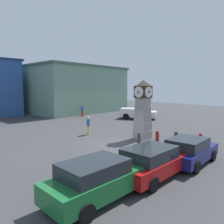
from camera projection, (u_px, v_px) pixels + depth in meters
name	position (u px, v px, depth m)	size (l,w,h in m)	color
ground_plane	(120.00, 145.00, 16.00)	(82.50, 82.50, 0.00)	#38383A
clock_tower	(143.00, 110.00, 17.90)	(1.37, 1.50, 4.81)	gray
bollard_near_tower	(139.00, 138.00, 16.26)	(0.23, 0.23, 0.88)	#333338
bollard_mid_row	(157.00, 138.00, 16.01)	(0.26, 0.26, 1.07)	maroon
bollard_far_row	(176.00, 139.00, 15.72)	(0.28, 0.28, 1.08)	#333338
bollard_end_row	(200.00, 140.00, 15.64)	(0.27, 0.27, 0.96)	maroon
car_navy_sedan	(99.00, 179.00, 8.22)	(4.51, 2.04, 1.53)	#19602D
car_near_tower	(153.00, 161.00, 10.24)	(4.49, 2.11, 1.47)	#A51111
car_by_building	(189.00, 150.00, 12.08)	(4.16, 2.20, 1.45)	navy
pickup_truck	(138.00, 112.00, 29.33)	(4.36, 5.21, 1.85)	silver
pedestrian_near_bench	(82.00, 110.00, 31.52)	(0.44, 0.31, 1.70)	red
pedestrian_by_cars	(88.00, 124.00, 19.47)	(0.45, 0.45, 1.62)	gold
storefront_low_left	(74.00, 89.00, 38.53)	(17.02, 13.24, 7.76)	gray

